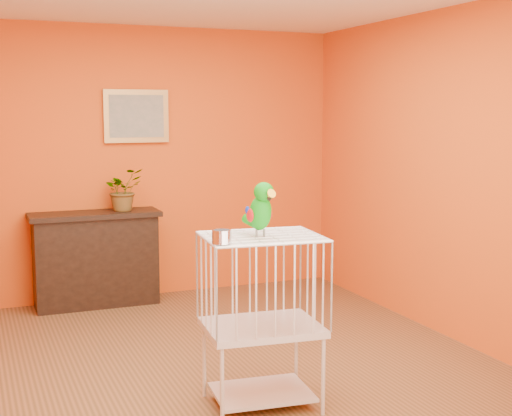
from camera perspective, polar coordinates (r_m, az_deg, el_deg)
name	(u,v)px	position (r m, az deg, el deg)	size (l,w,h in m)	color
ground	(213,372)	(5.09, -3.45, -12.93)	(4.50, 4.50, 0.00)	brown
room_shell	(211,143)	(4.77, -3.60, 5.19)	(4.50, 4.50, 4.50)	#CA4F13
console_cabinet	(96,259)	(6.78, -12.69, -3.99)	(1.18, 0.42, 0.88)	black
potted_plant	(124,195)	(6.70, -10.53, 1.05)	(0.35, 0.39, 0.31)	#26722D
framed_picture	(136,116)	(6.90, -9.55, 7.26)	(0.62, 0.04, 0.50)	#BE8F43
birdcage	(262,319)	(4.36, 0.47, -8.84)	(0.73, 0.59, 1.06)	beige
feed_cup	(222,237)	(3.97, -2.76, -2.30)	(0.11, 0.11, 0.08)	silver
parrot	(260,209)	(4.18, 0.36, -0.07)	(0.17, 0.30, 0.33)	#59544C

